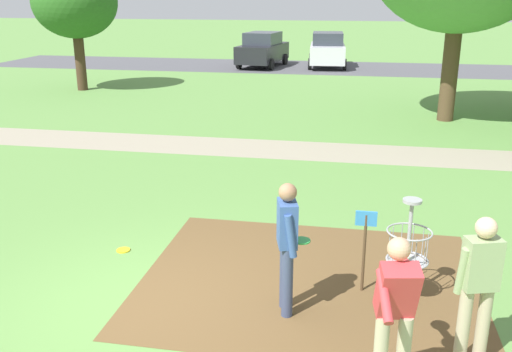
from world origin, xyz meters
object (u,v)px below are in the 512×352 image
Objects in this scene: frisbee_by_tee at (123,250)px; parked_car_leftmost at (263,50)px; player_throwing at (287,241)px; frisbee_far_left at (404,260)px; parked_car_center_left at (327,50)px; player_waiting_left at (479,284)px; tree_mid_left at (75,2)px; disc_golf_basket at (403,245)px; player_foreground_watching at (395,310)px.

parked_car_leftmost is at bearing 94.54° from frisbee_by_tee.
frisbee_far_left is at bearing 47.96° from player_throwing.
parked_car_leftmost is at bearing -172.04° from parked_car_center_left.
tree_mid_left reaches higher than player_waiting_left.
parked_car_center_left is (-1.12, 25.12, -0.05)m from player_throwing.
disc_golf_basket is at bearing -84.05° from parked_car_center_left.
player_waiting_left is at bearing -18.17° from player_throwing.
parked_car_leftmost is (6.03, 9.09, -2.57)m from tree_mid_left.
parked_car_center_left is at bearing 95.95° from disc_golf_basket.
player_foreground_watching is at bearing -48.96° from player_throwing.
tree_mid_left reaches higher than frisbee_by_tee.
player_foreground_watching reaches higher than disc_golf_basket.
player_throwing reaches higher than disc_golf_basket.
disc_golf_basket is 0.81× the size of player_foreground_watching.
tree_mid_left is at bearing 128.93° from disc_golf_basket.
player_throwing is 0.35× the size of tree_mid_left.
player_waiting_left reaches higher than disc_golf_basket.
parked_car_leftmost is at bearing 100.57° from player_throwing.
player_foreground_watching is at bearing -96.05° from disc_golf_basket.
player_waiting_left is 6.76× the size of frisbee_far_left.
frisbee_by_tee is at bearing -93.89° from parked_car_center_left.
parked_car_center_left is at bearing 97.11° from player_waiting_left.
player_waiting_left is (2.10, -0.69, 0.00)m from player_throwing.
player_waiting_left is 0.35× the size of tree_mid_left.
player_waiting_left is 0.40× the size of parked_car_center_left.
player_throwing is at bearing -156.64° from disc_golf_basket.
parked_car_leftmost reaches higher than player_foreground_watching.
tree_mid_left is (-12.06, 14.93, 2.73)m from disc_golf_basket.
tree_mid_left is at bearing 128.08° from player_waiting_left.
player_waiting_left is 5.31m from frisbee_by_tee.
player_throwing is at bearing -87.44° from parked_car_center_left.
frisbee_far_left is at bearing 83.57° from disc_golf_basket.
frisbee_far_left is (0.13, 1.11, -0.74)m from disc_golf_basket.
player_foreground_watching is 1.00× the size of player_waiting_left.
frisbee_by_tee is (-3.96, 2.68, -0.98)m from player_foreground_watching.
player_throwing is at bearing -132.04° from frisbee_far_left.
player_foreground_watching is 0.35× the size of tree_mid_left.
player_throwing and player_waiting_left have the same top height.
player_waiting_left is at bearing -22.15° from frisbee_by_tee.
frisbee_by_tee is 0.04× the size of tree_mid_left.
player_waiting_left is 26.01m from parked_car_center_left.
disc_golf_basket is 0.31× the size of parked_car_leftmost.
parked_car_leftmost is at bearing 56.45° from tree_mid_left.
player_throwing is (-1.22, 1.40, -0.02)m from player_foreground_watching.
player_foreground_watching is at bearing -140.97° from player_waiting_left.
player_foreground_watching is 1.13m from player_waiting_left.
player_foreground_watching is 26.63m from parked_car_center_left.
player_throwing is at bearing -79.43° from parked_car_leftmost.
disc_golf_basket is at bearing 116.94° from player_waiting_left.
disc_golf_basket is at bearing 23.36° from player_throwing.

